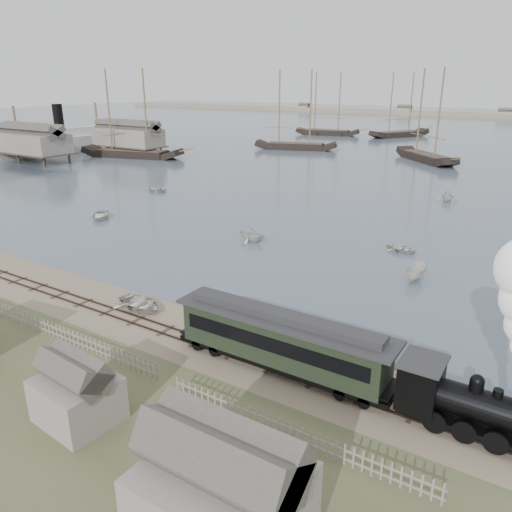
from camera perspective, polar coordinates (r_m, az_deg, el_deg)
The scene contains 22 objects.
ground at distance 38.11m, azimuth -7.18°, elevation -7.69°, with size 600.00×600.00×0.00m, color tan.
harbor_water at distance 197.81m, azimuth 26.68°, elevation 12.44°, with size 600.00×336.00×0.06m, color #4C5C6D.
rail_track at distance 36.76m, azimuth -9.18°, elevation -8.79°, with size 120.00×1.80×0.16m.
picket_fence_west at distance 38.33m, azimuth -21.64°, elevation -8.85°, with size 19.00×0.10×1.20m, color gray, non-canonical shape.
picket_fence_east at distance 26.93m, azimuth 4.05°, elevation -20.51°, with size 15.00×0.10×1.20m, color gray, non-canonical shape.
shed_mid at distance 29.87m, azimuth -19.42°, elevation -17.18°, with size 4.00×3.50×3.60m, color gray, non-canonical shape.
western_wharf at distance 118.85m, azimuth -23.94°, elevation 11.43°, with size 36.00×56.00×8.00m, color gray, non-canonical shape.
locomotive at distance 26.92m, azimuth 26.70°, elevation -10.51°, with size 8.34×3.11×10.39m.
passenger_coach at distance 31.18m, azimuth 2.92°, elevation -9.48°, with size 14.46×2.79×3.51m.
beached_dinghy at distance 40.98m, azimuth -13.13°, elevation -5.35°, with size 4.32×3.08×0.89m, color silver.
steamship at distance 138.58m, azimuth -21.53°, elevation 13.43°, with size 53.47×8.91×11.70m, color silver, non-canonical shape.
rowboat_0 at distance 69.02m, azimuth -17.37°, elevation 4.49°, with size 4.42×3.16×0.92m, color silver.
rowboat_1 at distance 56.30m, azimuth -0.52°, elevation 2.57°, with size 3.33×2.87×1.75m, color silver.
rowboat_2 at distance 47.66m, azimuth 17.78°, elevation -1.83°, with size 3.56×1.34×1.37m, color silver.
rowboat_3 at distance 55.13m, azimuth 16.37°, elevation 0.80°, with size 3.29×2.35×0.68m, color silver.
rowboat_6 at distance 83.96m, azimuth -11.34°, elevation 7.49°, with size 3.58×2.55×0.74m, color silver.
rowboat_7 at distance 80.72m, azimuth 21.05°, elevation 6.49°, with size 3.45×2.98×1.82m, color silver.
schooner_0 at distance 122.93m, azimuth -14.33°, elevation 15.50°, with size 24.90×5.75×20.00m, color black, non-canonical shape.
schooner_1 at distance 133.75m, azimuth 4.64°, elevation 16.29°, with size 21.17×4.89×20.00m, color black, non-canonical shape.
schooner_2 at distance 119.42m, azimuth 19.29°, elevation 14.94°, with size 20.69×4.77×20.00m, color black, non-canonical shape.
schooner_6 at distance 171.33m, azimuth 8.29°, elevation 16.83°, with size 20.72×4.78×20.00m, color black, non-canonical shape.
schooner_7 at distance 171.00m, azimuth 16.36°, elevation 16.28°, with size 22.09×5.10×20.00m, color black, non-canonical shape.
Camera 1 is at (22.07, -25.81, 17.27)m, focal length 35.00 mm.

